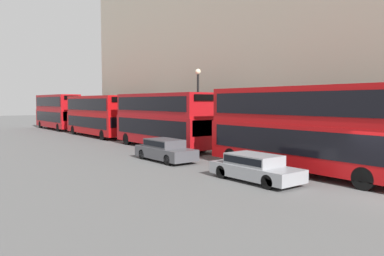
{
  "coord_description": "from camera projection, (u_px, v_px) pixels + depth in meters",
  "views": [
    {
      "loc": [
        -14.78,
        -7.16,
        3.74
      ],
      "look_at": [
        0.48,
        12.54,
        1.97
      ],
      "focal_mm": 35.0,
      "sensor_mm": 36.0,
      "label": 1
    }
  ],
  "objects": [
    {
      "name": "ground_plane",
      "position": [
        374.0,
        195.0,
        14.94
      ],
      "size": [
        200.0,
        200.0,
        0.0
      ],
      "primitive_type": "plane",
      "color": "#5B5B5B"
    },
    {
      "name": "bus_leading",
      "position": [
        301.0,
        126.0,
        19.45
      ],
      "size": [
        2.59,
        11.22,
        4.5
      ],
      "color": "#B20C0F",
      "rests_on": "ground"
    },
    {
      "name": "bus_second_in_queue",
      "position": [
        162.0,
        118.0,
        29.89
      ],
      "size": [
        2.59,
        10.76,
        4.37
      ],
      "color": "#A80F14",
      "rests_on": "ground"
    },
    {
      "name": "bus_third_in_queue",
      "position": [
        97.0,
        114.0,
        39.83
      ],
      "size": [
        2.59,
        11.01,
        4.33
      ],
      "color": "#B20C0F",
      "rests_on": "ground"
    },
    {
      "name": "bus_trailing",
      "position": [
        57.0,
        110.0,
        49.99
      ],
      "size": [
        2.59,
        10.82,
        4.61
      ],
      "color": "#A80F14",
      "rests_on": "ground"
    },
    {
      "name": "car_dark_sedan",
      "position": [
        255.0,
        167.0,
        17.56
      ],
      "size": [
        1.82,
        4.55,
        1.27
      ],
      "color": "gray",
      "rests_on": "ground"
    },
    {
      "name": "car_hatchback",
      "position": [
        165.0,
        149.0,
        23.56
      ],
      "size": [
        1.8,
        4.59,
        1.37
      ],
      "color": "#47474C",
      "rests_on": "ground"
    },
    {
      "name": "street_lamp",
      "position": [
        198.0,
        99.0,
        29.25
      ],
      "size": [
        0.44,
        0.44,
        6.28
      ],
      "color": "black",
      "rests_on": "ground"
    }
  ]
}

